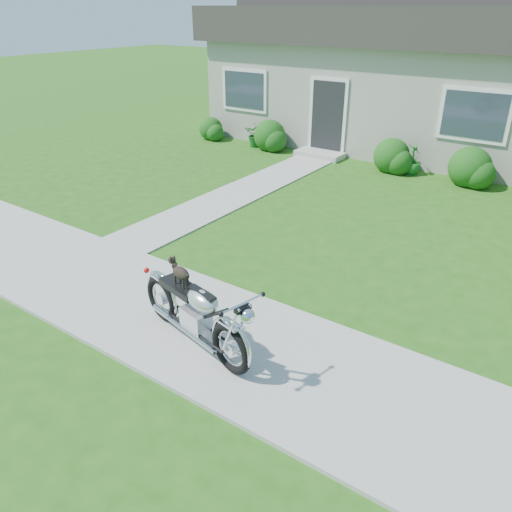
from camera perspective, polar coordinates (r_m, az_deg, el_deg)
The scene contains 8 objects.
ground at distance 7.90m, azimuth -13.78°, elevation -4.53°, with size 80.00×80.00×0.00m, color #235114.
sidewalk at distance 7.89m, azimuth -13.79°, elevation -4.40°, with size 24.00×2.20×0.04m, color #9E9B93.
walkway at distance 12.18m, azimuth -1.02°, elevation 7.61°, with size 1.20×8.00×0.03m, color #9E9B93.
house at distance 17.21m, azimuth 18.11°, elevation 19.36°, with size 12.60×7.03×4.50m.
shrub_row at distance 14.02m, azimuth 15.36°, elevation 11.00°, with size 10.81×1.08×1.08m.
potted_plant_left at distance 16.10m, azimuth 0.07°, elevation 13.77°, with size 0.71×0.61×0.79m, color #15501A.
potted_plant_right at distance 13.91m, azimuth 17.48°, elevation 10.49°, with size 0.44×0.44×0.79m, color #1D6A1F.
motorcycle_with_dog at distance 6.37m, azimuth -6.94°, elevation -6.42°, with size 2.20×0.80×1.11m.
Camera 1 is at (5.32, -4.27, 4.00)m, focal length 35.00 mm.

